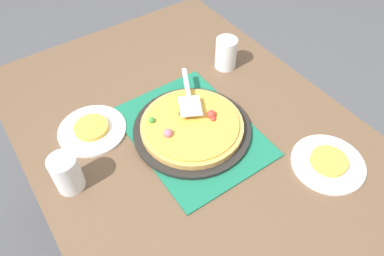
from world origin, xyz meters
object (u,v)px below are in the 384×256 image
object	(u,v)px
pizza_pan	(192,129)
cup_near	(226,53)
plate_near_left	(328,163)
cup_far	(67,173)
pizza_server	(188,96)
served_slice_right	(91,127)
served_slice_left	(329,161)
plate_far_right	(92,130)
pizza	(192,125)

from	to	relation	value
pizza_pan	cup_near	world-z (taller)	cup_near
pizza_pan	plate_near_left	world-z (taller)	pizza_pan
cup_far	pizza_server	size ratio (longest dim) A/B	0.54
pizza_pan	pizza_server	size ratio (longest dim) A/B	1.70
plate_near_left	served_slice_right	xyz separation A→B (m)	(-0.53, -0.53, 0.01)
pizza_pan	plate_near_left	xyz separation A→B (m)	(0.34, 0.26, -0.01)
served_slice_right	cup_near	world-z (taller)	cup_near
served_slice_left	pizza_server	bearing A→B (deg)	-152.72
plate_near_left	cup_near	bearing A→B (deg)	176.64
plate_near_left	plate_far_right	bearing A→B (deg)	-134.77
plate_near_left	served_slice_left	bearing A→B (deg)	0.00
served_slice_right	cup_far	size ratio (longest dim) A/B	0.92
cup_far	pizza_server	xyz separation A→B (m)	(-0.06, 0.44, 0.01)
pizza_pan	pizza	bearing A→B (deg)	-135.82
served_slice_left	cup_near	distance (m)	0.55
plate_far_right	plate_near_left	bearing A→B (deg)	45.23
served_slice_left	cup_far	size ratio (longest dim) A/B	0.92
pizza	pizza_server	xyz separation A→B (m)	(-0.09, 0.05, 0.04)
pizza	served_slice_left	bearing A→B (deg)	38.02
plate_near_left	pizza	bearing A→B (deg)	-141.98
cup_near	cup_far	world-z (taller)	same
served_slice_right	cup_far	distance (m)	0.21
plate_near_left	served_slice_left	size ratio (longest dim) A/B	2.00
plate_far_right	pizza_pan	bearing A→B (deg)	54.78
served_slice_left	served_slice_right	distance (m)	0.75
plate_far_right	cup_near	distance (m)	0.56
plate_far_right	cup_near	bearing A→B (deg)	91.88
plate_near_left	cup_far	xyz separation A→B (m)	(-0.37, -0.66, 0.06)
cup_near	plate_near_left	bearing A→B (deg)	-3.36
plate_near_left	cup_far	distance (m)	0.76
pizza_pan	cup_far	bearing A→B (deg)	-94.44
served_slice_right	cup_far	xyz separation A→B (m)	(0.16, -0.13, 0.04)
cup_far	served_slice_right	bearing A→B (deg)	139.40
served_slice_right	pizza_server	size ratio (longest dim) A/B	0.49
pizza_pan	pizza	size ratio (longest dim) A/B	1.15
plate_far_right	pizza_server	xyz separation A→B (m)	(0.10, 0.31, 0.07)
served_slice_left	cup_near	world-z (taller)	cup_near
pizza_server	cup_far	bearing A→B (deg)	-82.86
plate_far_right	cup_near	xyz separation A→B (m)	(-0.02, 0.56, 0.06)
cup_near	pizza_server	bearing A→B (deg)	-64.60
plate_near_left	pizza_server	world-z (taller)	pizza_server
served_slice_right	pizza_server	bearing A→B (deg)	72.04
pizza_pan	served_slice_right	xyz separation A→B (m)	(-0.19, -0.27, 0.01)
cup_near	cup_far	xyz separation A→B (m)	(0.17, -0.70, 0.00)
pizza	plate_far_right	size ratio (longest dim) A/B	1.50
served_slice_left	served_slice_right	world-z (taller)	same
pizza_pan	pizza	distance (m)	0.02
plate_far_right	served_slice_left	size ratio (longest dim) A/B	2.00
plate_far_right	served_slice_right	xyz separation A→B (m)	(0.00, 0.00, 0.01)
served_slice_left	plate_far_right	bearing A→B (deg)	-134.77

